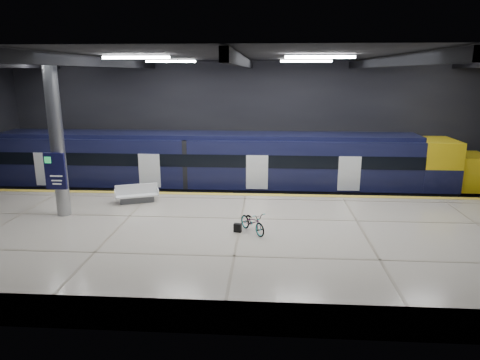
{
  "coord_description": "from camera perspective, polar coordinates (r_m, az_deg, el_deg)",
  "views": [
    {
      "loc": [
        1.09,
        -18.77,
        7.32
      ],
      "look_at": [
        -0.22,
        1.5,
        2.2
      ],
      "focal_mm": 32.0,
      "sensor_mm": 36.0,
      "label": 1
    }
  ],
  "objects": [
    {
      "name": "bicycle",
      "position": [
        17.12,
        1.69,
        -5.61
      ],
      "size": [
        1.42,
        1.69,
        0.87
      ],
      "primitive_type": "imported",
      "rotation": [
        0.0,
        0.0,
        0.61
      ],
      "color": "#99999E",
      "rests_on": "platform"
    },
    {
      "name": "rails",
      "position": [
        25.35,
        1.09,
        -2.45
      ],
      "size": [
        30.0,
        1.52,
        0.16
      ],
      "color": "gray",
      "rests_on": "ground"
    },
    {
      "name": "safety_strip",
      "position": [
        22.42,
        0.78,
        -1.94
      ],
      "size": [
        30.0,
        0.4,
        0.01
      ],
      "primitive_type": "cube",
      "color": "yellow",
      "rests_on": "platform"
    },
    {
      "name": "room_shell",
      "position": [
        18.87,
        0.38,
        9.28
      ],
      "size": [
        30.1,
        16.1,
        8.05
      ],
      "color": "black",
      "rests_on": "ground"
    },
    {
      "name": "train",
      "position": [
        24.89,
        -0.41,
        1.95
      ],
      "size": [
        29.4,
        2.84,
        3.79
      ],
      "color": "black",
      "rests_on": "ground"
    },
    {
      "name": "ground",
      "position": [
        20.17,
        0.36,
        -7.13
      ],
      "size": [
        30.0,
        30.0,
        0.0
      ],
      "primitive_type": "plane",
      "color": "black",
      "rests_on": "ground"
    },
    {
      "name": "pannier_bag",
      "position": [
        17.23,
        -0.32,
        -6.39
      ],
      "size": [
        0.33,
        0.25,
        0.35
      ],
      "primitive_type": "cube",
      "rotation": [
        0.0,
        0.0,
        -0.24
      ],
      "color": "black",
      "rests_on": "platform"
    },
    {
      "name": "bench",
      "position": [
        21.63,
        -13.59,
        -2.07
      ],
      "size": [
        2.26,
        1.55,
        0.92
      ],
      "rotation": [
        0.0,
        0.0,
        0.36
      ],
      "color": "#595B60",
      "rests_on": "platform"
    },
    {
      "name": "info_column",
      "position": [
        20.14,
        -23.26,
        4.84
      ],
      "size": [
        0.9,
        0.78,
        6.9
      ],
      "color": "#9EA0A5",
      "rests_on": "platform"
    },
    {
      "name": "platform",
      "position": [
        17.65,
        -0.12,
        -8.4
      ],
      "size": [
        30.0,
        11.0,
        1.1
      ],
      "primitive_type": "cube",
      "color": "beige",
      "rests_on": "ground"
    }
  ]
}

